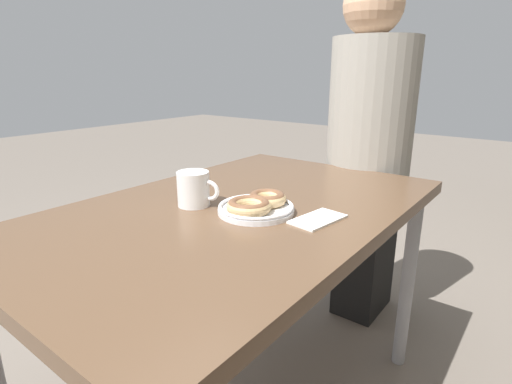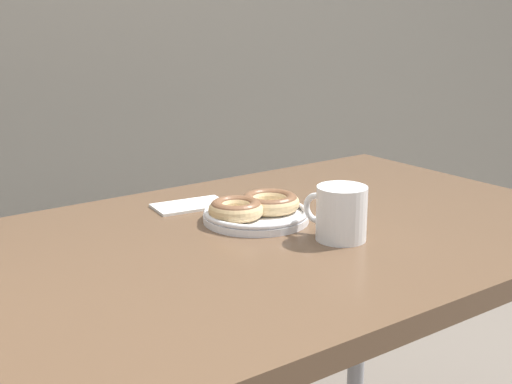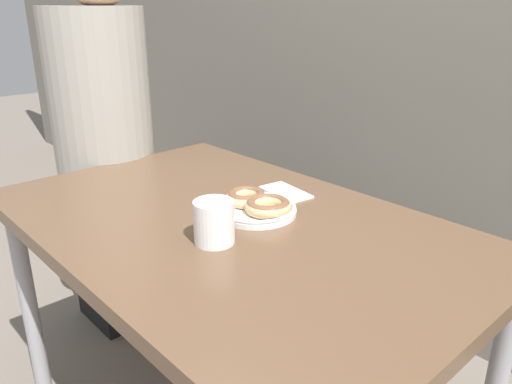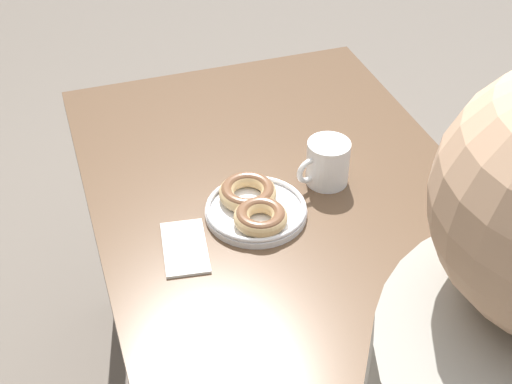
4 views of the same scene
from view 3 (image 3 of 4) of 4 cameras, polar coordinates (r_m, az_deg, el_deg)
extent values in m
cube|color=brown|center=(1.27, -3.20, -4.01)|extent=(1.29, 0.81, 0.04)
cylinder|color=#99999E|center=(1.78, -24.43, -12.08)|extent=(0.05, 0.05, 0.72)
cylinder|color=#99999E|center=(2.04, -5.95, -5.83)|extent=(0.05, 0.05, 0.72)
cylinder|color=white|center=(1.30, 0.00, -2.19)|extent=(0.21, 0.21, 0.01)
torus|color=white|center=(1.29, 0.00, -1.70)|extent=(0.21, 0.21, 0.01)
torus|color=#D6B27A|center=(1.27, 1.37, -1.67)|extent=(0.13, 0.13, 0.03)
torus|color=brown|center=(1.26, 1.37, -1.43)|extent=(0.12, 0.12, 0.02)
torus|color=#D6B27A|center=(1.32, -1.14, -0.64)|extent=(0.13, 0.13, 0.03)
torus|color=brown|center=(1.32, -1.14, -0.41)|extent=(0.13, 0.13, 0.03)
cylinder|color=white|center=(1.13, -4.81, -3.45)|extent=(0.09, 0.09, 0.10)
cylinder|color=#382114|center=(1.11, -4.88, -1.37)|extent=(0.08, 0.08, 0.00)
torus|color=white|center=(1.17, -3.30, -2.56)|extent=(0.03, 0.06, 0.06)
cube|color=black|center=(2.14, -16.55, -5.71)|extent=(0.28, 0.20, 0.70)
cylinder|color=gray|center=(1.89, -17.52, 10.99)|extent=(0.35, 0.35, 0.57)
cube|color=white|center=(1.44, 3.39, -0.01)|extent=(0.16, 0.11, 0.01)
camera|label=1|loc=(1.45, 45.68, 9.20)|focal=28.00mm
camera|label=2|loc=(1.71, -53.03, 9.90)|focal=50.00mm
camera|label=4|loc=(2.31, -13.41, 31.40)|focal=50.00mm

